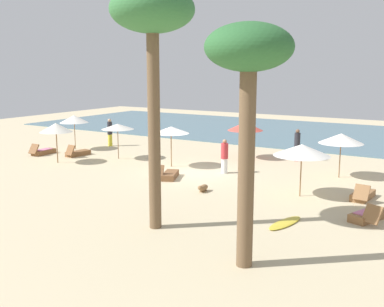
{
  "coord_description": "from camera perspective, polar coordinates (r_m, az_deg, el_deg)",
  "views": [
    {
      "loc": [
        11.46,
        -18.81,
        5.18
      ],
      "look_at": [
        0.16,
        -0.3,
        1.1
      ],
      "focal_mm": 42.35,
      "sensor_mm": 36.0,
      "label": 1
    }
  ],
  "objects": [
    {
      "name": "lounger_0",
      "position": [
        16.91,
        21.27,
        -7.31
      ],
      "size": [
        1.15,
        1.75,
        0.73
      ],
      "color": "olive",
      "rests_on": "ground_plane"
    },
    {
      "name": "lounger_3",
      "position": [
        19.52,
        20.69,
        -4.92
      ],
      "size": [
        0.75,
        1.7,
        0.73
      ],
      "color": "olive",
      "rests_on": "ground_plane"
    },
    {
      "name": "palm_0",
      "position": [
        11.44,
        7.14,
        11.03
      ],
      "size": [
        2.21,
        2.21,
        6.31
      ],
      "color": "brown",
      "rests_on": "ground_plane"
    },
    {
      "name": "person_2",
      "position": [
        22.68,
        4.11,
        -0.35
      ],
      "size": [
        0.51,
        0.51,
        1.72
      ],
      "color": "white",
      "rests_on": "ground_plane"
    },
    {
      "name": "umbrella_4",
      "position": [
        26.43,
        -9.35,
        3.37
      ],
      "size": [
        1.87,
        1.87,
        2.05
      ],
      "color": "brown",
      "rests_on": "ground_plane"
    },
    {
      "name": "person_3",
      "position": [
        26.32,
        13.1,
        1.08
      ],
      "size": [
        0.45,
        0.45,
        1.82
      ],
      "color": "#BF3338",
      "rests_on": "ground_plane"
    },
    {
      "name": "lounger_4",
      "position": [
        29.16,
        -18.27,
        0.23
      ],
      "size": [
        0.69,
        1.69,
        0.72
      ],
      "color": "brown",
      "rests_on": "ground_plane"
    },
    {
      "name": "palm_2",
      "position": [
        14.41,
        -5.01,
        16.28
      ],
      "size": [
        2.61,
        2.61,
        7.67
      ],
      "color": "brown",
      "rests_on": "ground_plane"
    },
    {
      "name": "umbrella_6",
      "position": [
        22.67,
        18.27,
        1.81
      ],
      "size": [
        2.11,
        2.11,
        2.15
      ],
      "color": "brown",
      "rests_on": "ground_plane"
    },
    {
      "name": "umbrella_5",
      "position": [
        23.97,
        -2.65,
        2.98
      ],
      "size": [
        1.93,
        1.93,
        2.17
      ],
      "color": "olive",
      "rests_on": "ground_plane"
    },
    {
      "name": "ocean_water",
      "position": [
        37.95,
        13.53,
        2.56
      ],
      "size": [
        48.0,
        16.0,
        0.06
      ],
      "primitive_type": "cube",
      "color": "slate",
      "rests_on": "ground_plane"
    },
    {
      "name": "umbrella_1",
      "position": [
        26.38,
        6.72,
        3.43
      ],
      "size": [
        2.04,
        2.04,
        2.15
      ],
      "color": "brown",
      "rests_on": "ground_plane"
    },
    {
      "name": "lounger_2",
      "position": [
        21.71,
        -2.93,
        -2.7
      ],
      "size": [
        1.19,
        1.77,
        0.71
      ],
      "color": "brown",
      "rests_on": "ground_plane"
    },
    {
      "name": "person_0",
      "position": [
        31.1,
        -10.3,
        2.66
      ],
      "size": [
        0.37,
        0.37,
        1.86
      ],
      "color": "yellow",
      "rests_on": "ground_plane"
    },
    {
      "name": "dog",
      "position": [
        19.36,
        1.4,
        -4.36
      ],
      "size": [
        0.3,
        0.68,
        0.32
      ],
      "color": "olive",
      "rests_on": "ground_plane"
    },
    {
      "name": "ground_plane",
      "position": [
        22.63,
        0.04,
        -2.58
      ],
      "size": [
        60.0,
        60.0,
        0.0
      ],
      "primitive_type": "plane",
      "color": "beige"
    },
    {
      "name": "lounger_1",
      "position": [
        28.12,
        -14.24,
        0.06
      ],
      "size": [
        0.76,
        1.69,
        0.75
      ],
      "color": "brown",
      "rests_on": "ground_plane"
    },
    {
      "name": "umbrella_3",
      "position": [
        26.07,
        -16.76,
        3.14
      ],
      "size": [
        1.78,
        1.78,
        2.23
      ],
      "color": "brown",
      "rests_on": "ground_plane"
    },
    {
      "name": "surfboard",
      "position": [
        15.82,
        11.63,
        -8.56
      ],
      "size": [
        0.86,
        1.91,
        0.07
      ],
      "color": "gold",
      "rests_on": "ground_plane"
    },
    {
      "name": "umbrella_2",
      "position": [
        30.16,
        -14.63,
        4.23
      ],
      "size": [
        1.83,
        1.83,
        2.23
      ],
      "color": "olive",
      "rests_on": "ground_plane"
    },
    {
      "name": "umbrella_0",
      "position": [
        18.84,
        13.66,
        0.43
      ],
      "size": [
        2.3,
        2.3,
        2.17
      ],
      "color": "olive",
      "rests_on": "ground_plane"
    }
  ]
}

